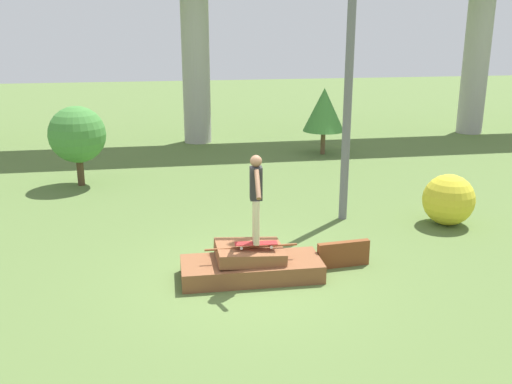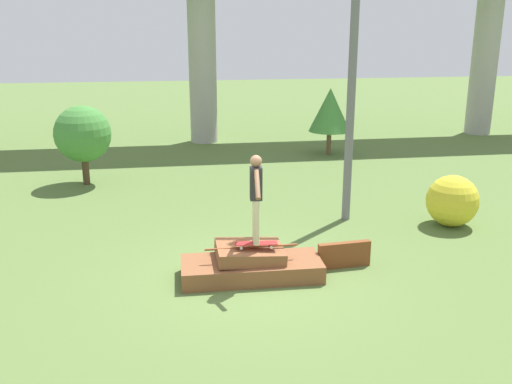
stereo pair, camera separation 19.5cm
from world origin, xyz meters
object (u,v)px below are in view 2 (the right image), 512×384
skateboard (256,244)px  skater (256,193)px  tree_behind_left (83,134)px  tree_behind_right (330,110)px  bush_yellow_flowering (452,201)px  utility_pole (354,29)px

skateboard → skater: size_ratio=0.48×
tree_behind_left → skateboard: bearing=-61.3°
skateboard → skater: skater is taller
skater → tree_behind_right: tree_behind_right is taller
tree_behind_left → bush_yellow_flowering: tree_behind_left is taller
skateboard → bush_yellow_flowering: size_ratio=0.66×
tree_behind_right → skater: bearing=-112.8°
tree_behind_left → tree_behind_right: bearing=19.0°
skateboard → utility_pole: bearing=48.5°
skateboard → tree_behind_left: 8.47m
tree_behind_right → bush_yellow_flowering: size_ratio=1.98×
skater → skateboard: bearing=90.0°
skateboard → tree_behind_right: (4.33, 10.29, 0.94)m
skater → utility_pole: size_ratio=0.19×
tree_behind_left → tree_behind_right: 8.86m
utility_pole → bush_yellow_flowering: 4.66m
tree_behind_right → utility_pole: bearing=-102.5°
skater → tree_behind_left: 8.43m
utility_pole → bush_yellow_flowering: (2.35, -0.84, -3.93)m
bush_yellow_flowering → tree_behind_left: bearing=150.6°
skateboard → tree_behind_right: size_ratio=0.33×
utility_pole → tree_behind_left: 8.58m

